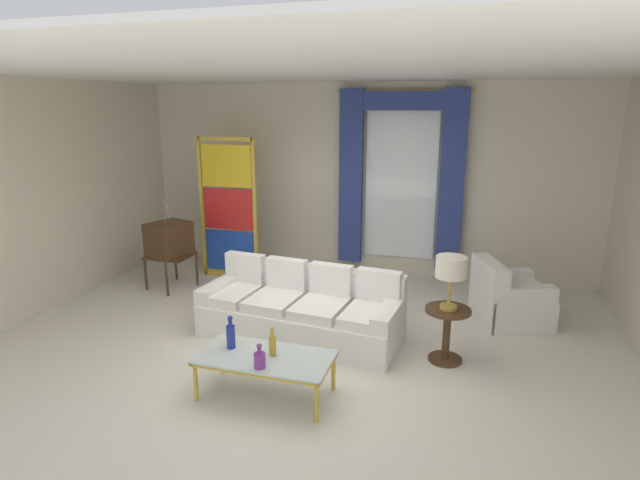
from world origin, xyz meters
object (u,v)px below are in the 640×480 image
object	(u,v)px
coffee_table	(265,359)
bottle_crystal_tall	(272,344)
bottle_amber_squat	(260,359)
round_side_table	(447,330)
couch_white_long	(303,310)
vintage_tv	(169,241)
peacock_figurine	(239,273)
table_lamp_brass	(451,269)
armchair_white	(507,300)
bottle_blue_decanter	(231,335)
stained_glass_divider	(228,212)

from	to	relation	value
coffee_table	bottle_crystal_tall	distance (m)	0.17
bottle_amber_squat	round_side_table	world-z (taller)	bottle_amber_squat
couch_white_long	round_side_table	size ratio (longest dim) A/B	4.05
couch_white_long	vintage_tv	size ratio (longest dim) A/B	1.79
peacock_figurine	table_lamp_brass	size ratio (longest dim) A/B	1.05
coffee_table	armchair_white	bearing A→B (deg)	47.97
bottle_blue_decanter	stained_glass_divider	size ratio (longest dim) A/B	0.15
bottle_amber_squat	stained_glass_divider	size ratio (longest dim) A/B	0.11
bottle_blue_decanter	bottle_amber_squat	xyz separation A→B (m)	(0.42, -0.28, -0.05)
peacock_figurine	round_side_table	xyz separation A→B (m)	(3.13, -1.46, 0.14)
coffee_table	bottle_crystal_tall	size ratio (longest dim) A/B	4.33
couch_white_long	stained_glass_divider	world-z (taller)	stained_glass_divider
bottle_crystal_tall	armchair_white	bearing A→B (deg)	48.44
bottle_crystal_tall	round_side_table	world-z (taller)	bottle_crystal_tall
couch_white_long	bottle_blue_decanter	bearing A→B (deg)	-101.91
stained_glass_divider	couch_white_long	bearing A→B (deg)	-43.04
couch_white_long	peacock_figurine	xyz separation A→B (m)	(-1.46, 1.29, -0.09)
bottle_blue_decanter	table_lamp_brass	xyz separation A→B (m)	(1.95, 1.14, 0.49)
couch_white_long	peacock_figurine	world-z (taller)	couch_white_long
bottle_blue_decanter	peacock_figurine	bearing A→B (deg)	114.50
bottle_crystal_tall	table_lamp_brass	size ratio (longest dim) A/B	0.51
bottle_crystal_tall	round_side_table	size ratio (longest dim) A/B	0.48
peacock_figurine	table_lamp_brass	world-z (taller)	table_lamp_brass
round_side_table	vintage_tv	bearing A→B (deg)	164.41
couch_white_long	bottle_crystal_tall	world-z (taller)	couch_white_long
couch_white_long	bottle_crystal_tall	bearing A→B (deg)	-83.14
couch_white_long	armchair_white	bearing A→B (deg)	25.39
couch_white_long	bottle_blue_decanter	distance (m)	1.36
vintage_tv	stained_glass_divider	xyz separation A→B (m)	(0.63, 0.70, 0.33)
bottle_crystal_tall	vintage_tv	bearing A→B (deg)	138.09
coffee_table	bottle_blue_decanter	size ratio (longest dim) A/B	3.76
bottle_blue_decanter	table_lamp_brass	world-z (taller)	table_lamp_brass
peacock_figurine	round_side_table	bearing A→B (deg)	-25.00
bottle_amber_squat	stained_glass_divider	distance (m)	3.82
coffee_table	vintage_tv	xyz separation A→B (m)	(-2.51, 2.34, 0.35)
coffee_table	bottle_amber_squat	xyz separation A→B (m)	(0.04, -0.22, 0.12)
bottle_amber_squat	armchair_white	world-z (taller)	armchair_white
vintage_tv	round_side_table	bearing A→B (deg)	-15.59
table_lamp_brass	couch_white_long	bearing A→B (deg)	174.14
armchair_white	stained_glass_divider	bearing A→B (deg)	172.25
bottle_amber_squat	stained_glass_divider	world-z (taller)	stained_glass_divider
bottle_amber_squat	vintage_tv	distance (m)	3.62
bottle_crystal_tall	table_lamp_brass	xyz separation A→B (m)	(1.51, 1.17, 0.50)
stained_glass_divider	round_side_table	xyz separation A→B (m)	(3.45, -1.84, -0.70)
bottle_crystal_tall	round_side_table	xyz separation A→B (m)	(1.51, 1.17, -0.17)
bottle_blue_decanter	round_side_table	distance (m)	2.27
round_side_table	bottle_crystal_tall	bearing A→B (deg)	-142.20
bottle_crystal_tall	bottle_amber_squat	world-z (taller)	bottle_crystal_tall
bottle_crystal_tall	peacock_figurine	world-z (taller)	bottle_crystal_tall
peacock_figurine	round_side_table	distance (m)	3.46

